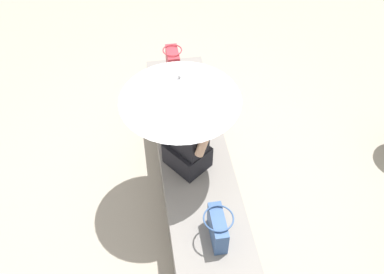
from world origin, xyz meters
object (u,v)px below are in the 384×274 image
object	(u,v)px
person_seated	(187,133)
handbag_black	(173,65)
shoulder_bag_spare	(191,101)
tote_bag_canvas	(218,227)
parasol	(180,89)

from	to	relation	value
person_seated	handbag_black	xyz separation A→B (m)	(-1.16, 0.03, -0.20)
handbag_black	shoulder_bag_spare	distance (m)	0.56
person_seated	handbag_black	size ratio (longest dim) A/B	2.42
tote_bag_canvas	shoulder_bag_spare	world-z (taller)	shoulder_bag_spare
person_seated	tote_bag_canvas	distance (m)	0.79
person_seated	shoulder_bag_spare	bearing A→B (deg)	168.17
handbag_black	tote_bag_canvas	world-z (taller)	handbag_black
shoulder_bag_spare	handbag_black	bearing A→B (deg)	-169.88
tote_bag_canvas	shoulder_bag_spare	xyz separation A→B (m)	(-1.35, 0.01, 0.03)
shoulder_bag_spare	parasol	bearing A→B (deg)	-15.85
person_seated	handbag_black	bearing A→B (deg)	178.55
parasol	handbag_black	bearing A→B (deg)	176.22
tote_bag_canvas	handbag_black	bearing A→B (deg)	-177.47
parasol	tote_bag_canvas	xyz separation A→B (m)	(0.73, 0.16, -0.74)
handbag_black	tote_bag_canvas	distance (m)	1.90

